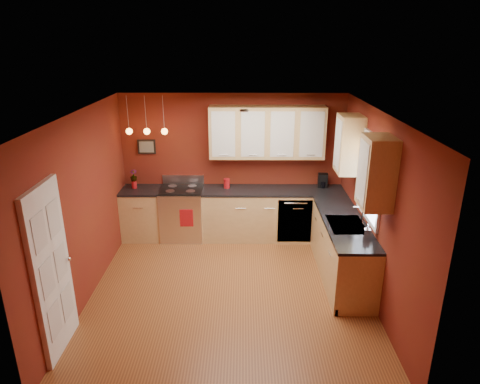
{
  "coord_description": "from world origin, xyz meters",
  "views": [
    {
      "loc": [
        0.19,
        -5.4,
        3.52
      ],
      "look_at": [
        0.14,
        1.0,
        1.18
      ],
      "focal_mm": 32.0,
      "sensor_mm": 36.0,
      "label": 1
    }
  ],
  "objects_px": {
    "red_canister": "(227,183)",
    "coffee_maker": "(323,181)",
    "sink": "(347,226)",
    "soap_pump": "(367,231)",
    "gas_range": "(183,213)"
  },
  "relations": [
    {
      "from": "sink",
      "to": "soap_pump",
      "type": "height_order",
      "value": "sink"
    },
    {
      "from": "coffee_maker",
      "to": "soap_pump",
      "type": "bearing_deg",
      "value": -77.51
    },
    {
      "from": "sink",
      "to": "coffee_maker",
      "type": "distance_m",
      "value": 1.66
    },
    {
      "from": "sink",
      "to": "red_canister",
      "type": "distance_m",
      "value": 2.4
    },
    {
      "from": "sink",
      "to": "coffee_maker",
      "type": "height_order",
      "value": "sink"
    },
    {
      "from": "sink",
      "to": "red_canister",
      "type": "relative_size",
      "value": 4.03
    },
    {
      "from": "red_canister",
      "to": "gas_range",
      "type": "bearing_deg",
      "value": -174.91
    },
    {
      "from": "coffee_maker",
      "to": "soap_pump",
      "type": "relative_size",
      "value": 1.24
    },
    {
      "from": "gas_range",
      "to": "red_canister",
      "type": "height_order",
      "value": "red_canister"
    },
    {
      "from": "red_canister",
      "to": "coffee_maker",
      "type": "xyz_separation_m",
      "value": [
        1.74,
        0.08,
        0.03
      ]
    },
    {
      "from": "gas_range",
      "to": "coffee_maker",
      "type": "distance_m",
      "value": 2.62
    },
    {
      "from": "sink",
      "to": "soap_pump",
      "type": "bearing_deg",
      "value": -69.06
    },
    {
      "from": "coffee_maker",
      "to": "soap_pump",
      "type": "distance_m",
      "value": 2.11
    },
    {
      "from": "red_canister",
      "to": "soap_pump",
      "type": "bearing_deg",
      "value": -45.53
    },
    {
      "from": "soap_pump",
      "to": "red_canister",
      "type": "bearing_deg",
      "value": 134.47
    }
  ]
}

